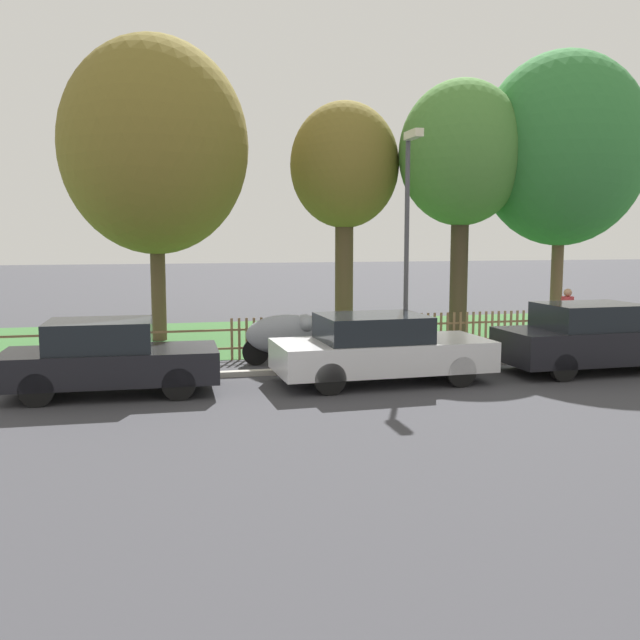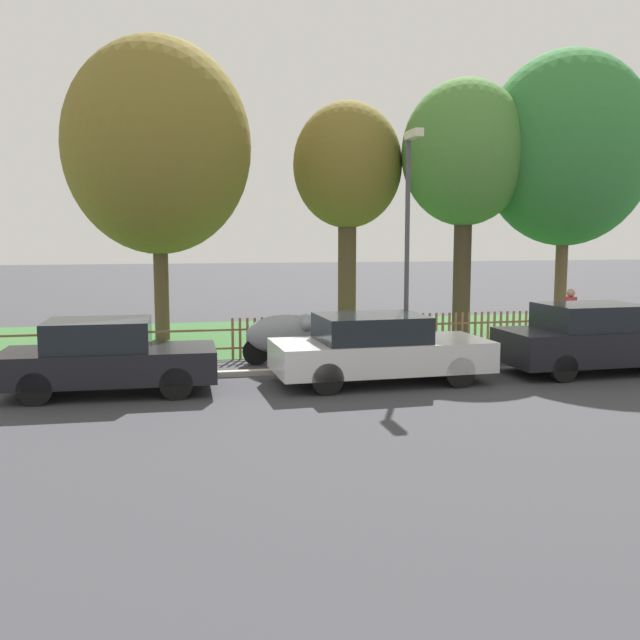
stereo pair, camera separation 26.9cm
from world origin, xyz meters
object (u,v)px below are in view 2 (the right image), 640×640
object	(u,v)px
tree_nearest_kerb	(158,147)
pedestrian_by_lamp	(570,315)
street_lamp	(409,219)
tree_behind_motorcycle	(347,168)
parked_car_silver_hatchback	(107,357)
tree_mid_park	(465,155)
parked_car_navy_estate	(596,338)
tree_far_left	(566,149)
parked_car_black_saloon	(378,348)
covered_motorcycle	(289,334)

from	to	relation	value
tree_nearest_kerb	pedestrian_by_lamp	distance (m)	12.24
street_lamp	tree_behind_motorcycle	bearing A→B (deg)	91.56
tree_nearest_kerb	tree_behind_motorcycle	world-z (taller)	tree_nearest_kerb
parked_car_silver_hatchback	tree_behind_motorcycle	xyz separation A→B (m)	(6.52, 6.89, 4.29)
parked_car_silver_hatchback	tree_mid_park	xyz separation A→B (m)	(9.63, 5.48, 4.59)
parked_car_navy_estate	tree_far_left	bearing A→B (deg)	65.37
tree_mid_park	street_lamp	distance (m)	5.15
parked_car_silver_hatchback	tree_nearest_kerb	distance (m)	8.52
parked_car_black_saloon	tree_behind_motorcycle	world-z (taller)	tree_behind_motorcycle
pedestrian_by_lamp	parked_car_navy_estate	bearing A→B (deg)	56.27
tree_far_left	tree_nearest_kerb	bearing A→B (deg)	171.28
parked_car_silver_hatchback	tree_far_left	size ratio (longest dim) A/B	0.48
parked_car_navy_estate	tree_far_left	distance (m)	7.43
tree_behind_motorcycle	pedestrian_by_lamp	bearing A→B (deg)	-38.09
parked_car_silver_hatchback	covered_motorcycle	bearing A→B (deg)	32.31
tree_nearest_kerb	pedestrian_by_lamp	world-z (taller)	tree_nearest_kerb
tree_nearest_kerb	tree_behind_motorcycle	distance (m)	5.53
tree_nearest_kerb	tree_far_left	xyz separation A→B (m)	(11.65, -1.79, 0.02)
tree_far_left	parked_car_black_saloon	bearing A→B (deg)	-143.99
parked_car_black_saloon	tree_mid_park	bearing A→B (deg)	50.81
parked_car_navy_estate	tree_far_left	world-z (taller)	tree_far_left
tree_nearest_kerb	tree_mid_park	xyz separation A→B (m)	(8.62, -1.50, -0.18)
parked_car_black_saloon	pedestrian_by_lamp	size ratio (longest dim) A/B	2.77
parked_car_navy_estate	tree_behind_motorcycle	xyz separation A→B (m)	(-3.92, 6.95, 4.25)
parked_car_navy_estate	pedestrian_by_lamp	distance (m)	3.19
tree_mid_park	tree_far_left	xyz separation A→B (m)	(3.04, -0.29, 0.20)
tree_mid_park	tree_far_left	size ratio (longest dim) A/B	0.89
parked_car_navy_estate	tree_mid_park	bearing A→B (deg)	96.64
pedestrian_by_lamp	tree_nearest_kerb	bearing A→B (deg)	-33.36
parked_car_black_saloon	covered_motorcycle	size ratio (longest dim) A/B	2.17
parked_car_silver_hatchback	street_lamp	world-z (taller)	street_lamp
tree_mid_park	pedestrian_by_lamp	xyz separation A→B (m)	(1.97, -2.58, -4.40)
parked_car_silver_hatchback	parked_car_black_saloon	distance (m)	5.39
covered_motorcycle	parked_car_black_saloon	bearing A→B (deg)	-55.76
pedestrian_by_lamp	street_lamp	xyz separation A→B (m)	(-4.95, -1.17, 2.49)
parked_car_navy_estate	street_lamp	xyz separation A→B (m)	(-3.78, 1.79, 2.65)
tree_mid_park	covered_motorcycle	bearing A→B (deg)	-151.31
parked_car_black_saloon	tree_behind_motorcycle	xyz separation A→B (m)	(1.13, 6.98, 4.29)
tree_nearest_kerb	tree_behind_motorcycle	bearing A→B (deg)	-0.98
parked_car_navy_estate	parked_car_black_saloon	bearing A→B (deg)	178.71
parked_car_silver_hatchback	tree_mid_park	bearing A→B (deg)	30.98
tree_behind_motorcycle	pedestrian_by_lamp	world-z (taller)	tree_behind_motorcycle
street_lamp	pedestrian_by_lamp	bearing A→B (deg)	13.33
tree_far_left	pedestrian_by_lamp	size ratio (longest dim) A/B	5.15
tree_far_left	street_lamp	xyz separation A→B (m)	(-6.01, -3.46, -2.11)
parked_car_silver_hatchback	covered_motorcycle	size ratio (longest dim) A/B	1.95
parked_car_silver_hatchback	covered_motorcycle	distance (m)	4.59
parked_car_silver_hatchback	tree_mid_park	world-z (taller)	tree_mid_park
tree_behind_motorcycle	covered_motorcycle	bearing A→B (deg)	-119.71
parked_car_navy_estate	pedestrian_by_lamp	size ratio (longest dim) A/B	2.73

